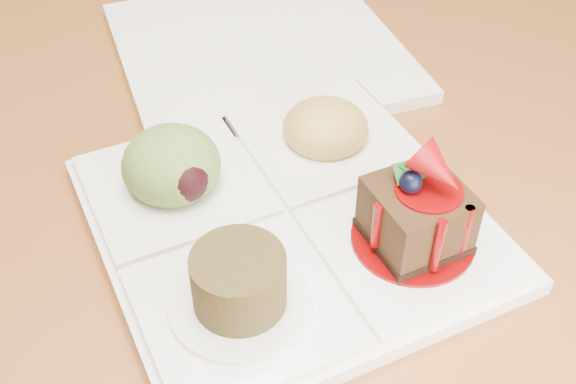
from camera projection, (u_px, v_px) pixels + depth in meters
dining_table at (111, 78)px, 0.77m from camera, size 1.00×1.80×0.75m
sampler_plate at (283, 206)px, 0.50m from camera, size 0.29×0.29×0.10m
second_plate at (259, 50)px, 0.67m from camera, size 0.31×0.31×0.01m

